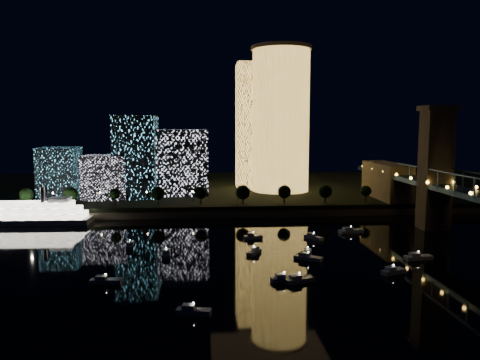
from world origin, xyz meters
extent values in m
plane|color=black|center=(0.00, 0.00, 0.00)|extent=(520.00, 520.00, 0.00)
cube|color=black|center=(0.00, 160.00, 2.50)|extent=(420.00, 160.00, 5.00)
cube|color=#6B5E4C|center=(0.00, 82.00, 1.50)|extent=(420.00, 6.00, 3.00)
cylinder|color=#EBB24B|center=(15.19, 132.22, 44.46)|extent=(32.00, 32.00, 78.93)
cylinder|color=#6B5E4C|center=(15.19, 132.22, 84.93)|extent=(34.00, 34.00, 2.00)
cube|color=#EBB24B|center=(2.76, 146.19, 41.65)|extent=(23.04, 23.04, 73.30)
cube|color=white|center=(-40.30, 123.81, 22.52)|extent=(28.47, 24.09, 35.04)
cube|color=#5DD7FF|center=(-63.60, 116.17, 26.10)|extent=(21.10, 27.43, 42.21)
cube|color=white|center=(-78.44, 111.00, 16.03)|extent=(22.07, 20.06, 22.07)
cube|color=#5DD7FF|center=(-102.58, 114.53, 18.02)|extent=(18.59, 20.45, 26.03)
cube|color=#6B5E4C|center=(65.00, 50.00, 24.00)|extent=(11.00, 9.00, 48.00)
cube|color=#6B5E4C|center=(65.00, 50.00, 49.00)|extent=(13.00, 11.00, 2.00)
cube|color=#6B5E4C|center=(65.00, 100.00, 11.50)|extent=(12.00, 40.00, 23.00)
cube|color=navy|center=(60.00, 12.00, 21.50)|extent=(0.50, 0.50, 7.00)
cube|color=navy|center=(60.00, 36.00, 21.50)|extent=(0.50, 0.50, 7.00)
cube|color=navy|center=(60.00, 60.00, 21.50)|extent=(0.50, 0.50, 7.00)
sphere|color=#FFB438|center=(59.50, 45.00, 19.80)|extent=(1.20, 1.20, 1.20)
sphere|color=#FFB438|center=(59.50, 90.00, 19.80)|extent=(1.20, 1.20, 1.20)
cube|color=silver|center=(-103.27, 72.52, 1.28)|extent=(51.50, 13.09, 2.56)
cube|color=white|center=(-103.27, 72.52, 3.73)|extent=(47.20, 11.91, 2.35)
cube|color=white|center=(-103.27, 72.52, 6.08)|extent=(42.91, 10.73, 2.35)
cube|color=white|center=(-103.27, 72.52, 8.43)|extent=(36.48, 9.50, 2.35)
cube|color=silver|center=(-90.47, 72.18, 10.45)|extent=(8.70, 6.62, 1.92)
cylinder|color=black|center=(-96.93, 70.22, 12.80)|extent=(1.49, 1.49, 6.40)
cylinder|color=black|center=(-96.81, 74.49, 12.80)|extent=(1.49, 1.49, 6.40)
cube|color=silver|center=(5.04, 15.09, 0.60)|extent=(4.39, 8.39, 1.20)
cube|color=silver|center=(4.76, 13.92, 1.70)|extent=(2.69, 3.22, 1.00)
sphere|color=white|center=(5.04, 15.09, 2.60)|extent=(0.36, 0.36, 0.36)
cube|color=silver|center=(4.03, 9.60, 0.60)|extent=(8.99, 7.33, 1.20)
cube|color=silver|center=(2.92, 10.34, 1.70)|extent=(3.88, 3.66, 1.00)
sphere|color=white|center=(4.03, 9.60, 2.60)|extent=(0.36, 0.36, 0.36)
cube|color=silver|center=(-10.32, 38.42, 0.60)|extent=(6.94, 2.33, 1.20)
cube|color=silver|center=(-11.36, 38.40, 1.70)|extent=(2.45, 1.84, 1.00)
sphere|color=white|center=(-10.32, 38.42, 2.60)|extent=(0.36, 0.36, 0.36)
cube|color=silver|center=(29.28, 45.43, 0.60)|extent=(10.38, 5.36, 1.20)
cube|color=silver|center=(27.83, 45.09, 1.70)|extent=(3.97, 3.31, 1.00)
sphere|color=white|center=(29.28, 45.43, 2.60)|extent=(0.36, 0.36, 0.36)
cube|color=silver|center=(-54.45, 29.61, 0.60)|extent=(3.32, 7.85, 1.20)
cube|color=silver|center=(-54.32, 28.48, 1.70)|extent=(2.28, 2.88, 1.00)
sphere|color=white|center=(-54.45, 29.61, 2.60)|extent=(0.36, 0.36, 0.36)
cube|color=silver|center=(12.01, 35.78, 0.60)|extent=(6.70, 7.50, 1.20)
cube|color=silver|center=(11.29, 36.68, 1.70)|extent=(3.23, 3.33, 1.00)
sphere|color=white|center=(12.01, 35.78, 2.60)|extent=(0.36, 0.36, 0.36)
cube|color=silver|center=(38.80, 7.32, 0.60)|extent=(8.99, 3.72, 1.20)
cube|color=silver|center=(37.49, 7.18, 1.70)|extent=(3.28, 2.59, 1.00)
sphere|color=white|center=(38.80, 7.32, 2.60)|extent=(0.36, 0.36, 0.36)
cube|color=silver|center=(-3.12, -11.21, 0.60)|extent=(8.69, 5.38, 1.20)
cube|color=silver|center=(-4.29, -11.64, 1.70)|extent=(3.47, 3.03, 1.00)
sphere|color=white|center=(-3.12, -11.21, 2.60)|extent=(0.36, 0.36, 0.36)
cube|color=silver|center=(-41.01, 18.12, 0.60)|extent=(3.28, 8.64, 1.20)
cube|color=silver|center=(-40.92, 16.85, 1.70)|extent=(2.40, 3.11, 1.00)
sphere|color=white|center=(-41.01, 18.12, 2.60)|extent=(0.36, 0.36, 0.36)
cube|color=silver|center=(25.14, -6.00, 0.60)|extent=(7.93, 5.32, 1.20)
cube|color=silver|center=(24.09, -6.46, 1.70)|extent=(3.23, 2.89, 1.00)
sphere|color=white|center=(25.14, -6.00, 2.60)|extent=(0.36, 0.36, 0.36)
cube|color=silver|center=(-54.99, -8.19, 0.60)|extent=(8.25, 2.87, 1.20)
cube|color=silver|center=(-56.21, -8.16, 1.70)|extent=(2.93, 2.21, 1.00)
sphere|color=white|center=(-54.99, -8.19, 2.60)|extent=(0.36, 0.36, 0.36)
cube|color=silver|center=(-31.15, -30.59, 0.60)|extent=(8.10, 3.93, 1.20)
cube|color=silver|center=(-32.29, -30.37, 1.70)|extent=(3.05, 2.50, 1.00)
sphere|color=white|center=(-31.15, -30.59, 2.60)|extent=(0.36, 0.36, 0.36)
cube|color=silver|center=(-12.34, 17.34, 0.60)|extent=(5.56, 6.89, 1.20)
cube|color=silver|center=(-11.78, 18.19, 1.70)|extent=(2.79, 2.97, 1.00)
sphere|color=white|center=(-12.34, 17.34, 2.60)|extent=(0.36, 0.36, 0.36)
cube|color=silver|center=(-7.12, -10.24, 0.60)|extent=(7.56, 3.51, 1.20)
cube|color=silver|center=(-8.20, -10.42, 1.70)|extent=(2.82, 2.29, 1.00)
sphere|color=white|center=(-7.12, -10.24, 2.60)|extent=(0.36, 0.36, 0.36)
cylinder|color=black|center=(-110.00, 88.00, 7.00)|extent=(0.70, 0.70, 4.00)
sphere|color=black|center=(-110.00, 88.00, 10.50)|extent=(6.18, 6.18, 6.18)
cylinder|color=black|center=(-90.00, 88.00, 7.00)|extent=(0.70, 0.70, 4.00)
sphere|color=black|center=(-90.00, 88.00, 10.50)|extent=(6.64, 6.64, 6.64)
cylinder|color=black|center=(-70.00, 88.00, 7.00)|extent=(0.70, 0.70, 4.00)
sphere|color=black|center=(-70.00, 88.00, 10.50)|extent=(5.11, 5.11, 5.11)
cylinder|color=black|center=(-50.00, 88.00, 7.00)|extent=(0.70, 0.70, 4.00)
sphere|color=black|center=(-50.00, 88.00, 10.50)|extent=(6.36, 6.36, 6.36)
cylinder|color=black|center=(-30.00, 88.00, 7.00)|extent=(0.70, 0.70, 4.00)
sphere|color=black|center=(-30.00, 88.00, 10.50)|extent=(5.95, 5.95, 5.95)
cylinder|color=black|center=(-10.00, 88.00, 7.00)|extent=(0.70, 0.70, 4.00)
sphere|color=black|center=(-10.00, 88.00, 10.50)|extent=(6.92, 6.92, 6.92)
cylinder|color=black|center=(10.00, 88.00, 7.00)|extent=(0.70, 0.70, 4.00)
sphere|color=black|center=(10.00, 88.00, 10.50)|extent=(6.40, 6.40, 6.40)
cylinder|color=black|center=(30.00, 88.00, 7.00)|extent=(0.70, 0.70, 4.00)
sphere|color=black|center=(30.00, 88.00, 10.50)|extent=(6.42, 6.42, 6.42)
cylinder|color=black|center=(50.00, 88.00, 7.00)|extent=(0.70, 0.70, 4.00)
sphere|color=black|center=(50.00, 88.00, 10.50)|extent=(5.32, 5.32, 5.32)
cylinder|color=black|center=(-100.00, 94.00, 7.50)|extent=(0.24, 0.24, 5.00)
sphere|color=#FFCC7F|center=(-100.00, 94.00, 10.30)|extent=(0.70, 0.70, 0.70)
cylinder|color=black|center=(-78.00, 94.00, 7.50)|extent=(0.24, 0.24, 5.00)
sphere|color=#FFCC7F|center=(-78.00, 94.00, 10.30)|extent=(0.70, 0.70, 0.70)
cylinder|color=black|center=(-56.00, 94.00, 7.50)|extent=(0.24, 0.24, 5.00)
sphere|color=#FFCC7F|center=(-56.00, 94.00, 10.30)|extent=(0.70, 0.70, 0.70)
cylinder|color=black|center=(-34.00, 94.00, 7.50)|extent=(0.24, 0.24, 5.00)
sphere|color=#FFCC7F|center=(-34.00, 94.00, 10.30)|extent=(0.70, 0.70, 0.70)
cylinder|color=black|center=(-12.00, 94.00, 7.50)|extent=(0.24, 0.24, 5.00)
sphere|color=#FFCC7F|center=(-12.00, 94.00, 10.30)|extent=(0.70, 0.70, 0.70)
cylinder|color=black|center=(10.00, 94.00, 7.50)|extent=(0.24, 0.24, 5.00)
sphere|color=#FFCC7F|center=(10.00, 94.00, 10.30)|extent=(0.70, 0.70, 0.70)
cylinder|color=black|center=(32.00, 94.00, 7.50)|extent=(0.24, 0.24, 5.00)
sphere|color=#FFCC7F|center=(32.00, 94.00, 10.30)|extent=(0.70, 0.70, 0.70)
camera|label=1|loc=(-28.68, -131.57, 41.90)|focal=35.00mm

